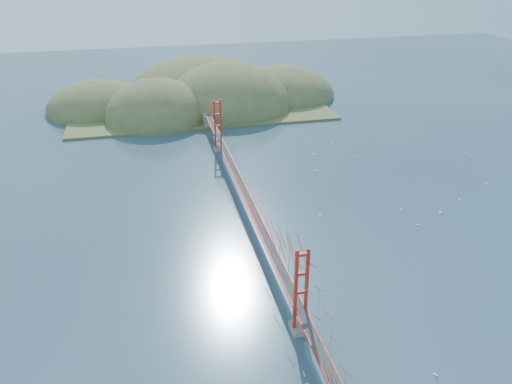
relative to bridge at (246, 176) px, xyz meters
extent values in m
plane|color=#294353|center=(0.00, -0.18, -7.01)|extent=(320.00, 320.00, 0.00)
cube|color=gray|center=(0.00, -30.18, -6.66)|extent=(2.00, 2.40, 0.70)
cube|color=gray|center=(0.00, 29.82, -6.66)|extent=(2.00, 2.40, 0.70)
cube|color=red|center=(0.00, -0.18, -3.71)|extent=(1.40, 92.00, 0.16)
cube|color=red|center=(0.00, -0.18, -3.91)|extent=(1.33, 92.00, 0.24)
cube|color=#38383A|center=(0.00, -0.18, -3.61)|extent=(1.19, 92.00, 0.03)
cube|color=gray|center=(0.00, 45.82, -5.36)|extent=(2.20, 2.60, 3.30)
cube|color=olive|center=(0.00, 63.82, -6.76)|extent=(70.00, 40.00, 0.60)
ellipsoid|color=olive|center=(-12.00, 55.82, -7.01)|extent=(28.00, 28.00, 21.00)
ellipsoid|color=olive|center=(8.00, 61.82, -7.01)|extent=(36.00, 36.00, 25.00)
ellipsoid|color=olive|center=(26.00, 69.82, -7.01)|extent=(32.00, 32.00, 18.00)
ellipsoid|color=olive|center=(-28.00, 67.82, -7.01)|extent=(28.00, 28.00, 16.00)
ellipsoid|color=olive|center=(2.00, 77.82, -7.01)|extent=(44.00, 44.00, 22.00)
cube|color=white|center=(17.36, 13.93, -6.95)|extent=(0.55, 0.51, 0.10)
cylinder|color=white|center=(17.36, 13.93, -6.64)|extent=(0.02, 0.02, 0.62)
cube|color=white|center=(26.49, 27.62, -6.95)|extent=(0.53, 0.22, 0.09)
cylinder|color=white|center=(26.49, 27.62, -6.67)|extent=(0.01, 0.01, 0.56)
cube|color=white|center=(26.91, -10.62, -6.96)|extent=(0.49, 0.41, 0.09)
cylinder|color=white|center=(26.91, -10.62, -6.69)|extent=(0.01, 0.01, 0.53)
cube|color=white|center=(38.70, -4.29, -6.95)|extent=(0.27, 0.56, 0.10)
cylinder|color=white|center=(38.70, -4.29, -6.66)|extent=(0.02, 0.02, 0.59)
cube|color=white|center=(42.42, 14.66, -6.95)|extent=(0.52, 0.31, 0.09)
cylinder|color=white|center=(42.42, 14.66, -6.68)|extent=(0.01, 0.01, 0.54)
cube|color=white|center=(37.59, 30.83, -6.95)|extent=(0.54, 0.26, 0.09)
cylinder|color=white|center=(37.59, 30.83, -6.67)|extent=(0.01, 0.01, 0.56)
cube|color=white|center=(12.31, -40.18, -6.95)|extent=(0.39, 0.54, 0.10)
cylinder|color=white|center=(12.31, -40.18, -6.67)|extent=(0.02, 0.02, 0.57)
cube|color=white|center=(40.86, 18.69, -6.94)|extent=(0.42, 0.65, 0.11)
cylinder|color=white|center=(40.86, 18.69, -6.60)|extent=(0.02, 0.02, 0.68)
cube|color=white|center=(29.02, 19.06, -6.95)|extent=(0.52, 0.55, 0.10)
cylinder|color=white|center=(29.02, 19.06, -6.63)|extent=(0.02, 0.02, 0.63)
cube|color=white|center=(12.04, -4.10, -6.95)|extent=(0.38, 0.59, 0.10)
cylinder|color=white|center=(12.04, -4.10, -6.64)|extent=(0.02, 0.02, 0.61)
cube|color=white|center=(32.70, -7.75, -6.94)|extent=(0.52, 0.64, 0.11)
cylinder|color=white|center=(32.70, -7.75, -6.60)|extent=(0.02, 0.02, 0.69)
cube|color=white|center=(20.11, 22.40, -6.94)|extent=(0.54, 0.61, 0.11)
cylinder|color=white|center=(20.11, 22.40, -6.60)|extent=(0.02, 0.02, 0.67)
cube|color=white|center=(22.41, 31.91, -6.95)|extent=(0.57, 0.40, 0.10)
cylinder|color=white|center=(22.41, 31.91, -6.65)|extent=(0.02, 0.02, 0.60)
cube|color=white|center=(53.28, 15.53, -6.95)|extent=(0.47, 0.49, 0.09)
cylinder|color=white|center=(53.28, 15.53, -6.67)|extent=(0.01, 0.01, 0.56)
cube|color=white|center=(47.86, 0.42, -6.95)|extent=(0.60, 0.44, 0.11)
cylinder|color=white|center=(47.86, 0.42, -6.63)|extent=(0.02, 0.02, 0.63)
cube|color=white|center=(26.73, -5.03, -6.95)|extent=(0.52, 0.21, 0.09)
cylinder|color=white|center=(26.73, -5.03, -6.67)|extent=(0.01, 0.01, 0.56)
camera|label=1|loc=(-15.57, -74.13, 35.01)|focal=35.00mm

